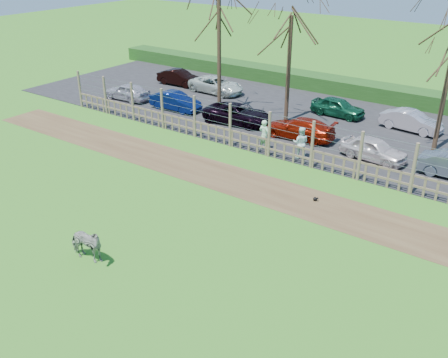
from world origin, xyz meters
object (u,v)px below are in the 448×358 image
Objects in this scene: car_10 at (338,107)px; crow at (315,199)px; zebra at (86,245)px; car_0 at (127,92)px; tree_left at (219,26)px; car_1 at (175,101)px; car_2 at (237,114)px; car_3 at (299,128)px; car_7 at (179,78)px; car_11 at (411,121)px; visitor_b at (301,143)px; car_4 at (374,149)px; visitor_a at (264,135)px; car_8 at (216,85)px; tree_mid at (290,44)px.

crow is at bearing -158.33° from car_10.
zebra reaches higher than car_10.
tree_left is at bearing 99.69° from car_0.
car_1 reaches higher than crow.
car_2 is (-8.60, 6.50, 0.54)m from crow.
car_0 is at bearing -92.12° from car_3.
car_7 is 1.00× the size of car_11.
visitor_b reaches higher than car_4.
visitor_a reaches higher than car_4.
car_8 is at bearing 15.90° from zebra.
car_7 is 13.30m from car_10.
tree_left is at bearing 12.05° from zebra.
tree_mid is 8.91m from car_8.
visitor_b is 13.18m from car_8.
car_2 is at bearing -88.89° from car_1.
crow is 7.67m from car_3.
car_4 is 0.97× the size of car_11.
visitor_a is 0.49× the size of car_0.
car_11 is at bearing -134.15° from visitor_b.
car_0 and car_3 have the same top height.
zebra reaches higher than car_7.
tree_left is 5.56m from car_2.
car_10 is at bearing 174.84° from car_3.
car_1 is at bearing -32.64° from visitor_b.
car_3 is 1.14× the size of car_11.
tree_mid reaches higher than car_11.
car_0 and car_4 have the same top height.
visitor_a reaches higher than car_7.
car_3 is 0.96× the size of car_8.
tree_left is at bearing -45.05° from visitor_b.
tree_mid is 5.26m from car_2.
visitor_a is at bearing -18.84° from car_3.
zebra is at bearing 171.50° from car_11.
zebra is 0.93× the size of visitor_b.
car_11 is (5.62, 7.77, -0.26)m from visitor_a.
car_0 and car_2 have the same top height.
car_1 is 1.00× the size of car_11.
visitor_a is 11.56m from car_8.
crow is at bearing -35.97° from zebra.
tree_left is 2.24× the size of car_10.
zebra reaches higher than car_4.
visitor_a is 0.47× the size of car_7.
visitor_b is at bearing -121.72° from car_8.
tree_left is at bearing -31.11° from visitor_a.
car_7 is 1.03× the size of car_10.
car_8 is at bearing 140.69° from crow.
visitor_b is at bearing 161.87° from car_11.
tree_left is 8.49m from visitor_a.
tree_mid is at bearing 126.15° from crow.
car_1 is 0.88× the size of car_3.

